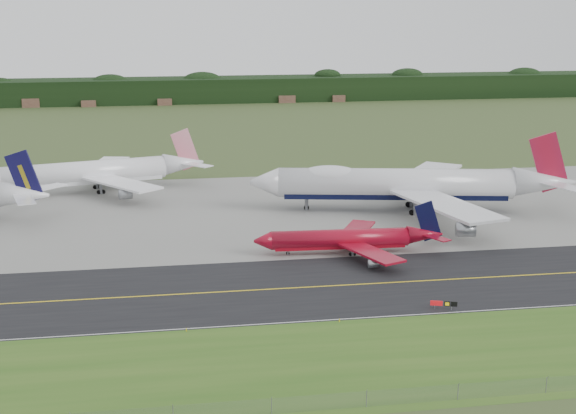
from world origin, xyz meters
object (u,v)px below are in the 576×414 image
Objects in this scene: jet_ba_747 at (407,184)px; jet_red_737 at (350,239)px; taxiway_sign at (444,304)px; jet_star_tail at (97,172)px.

jet_ba_747 is 2.01× the size of jet_red_737.
taxiway_sign is (8.10, -32.63, -1.86)m from jet_red_737.
jet_star_tail is (-75.42, 32.98, -1.49)m from jet_ba_747.
jet_star_tail is (-54.29, 63.51, 2.32)m from jet_red_737.
jet_ba_747 is at bearing 55.31° from jet_red_737.
jet_red_737 reaches higher than taxiway_sign.
jet_star_tail is at bearing 122.99° from taxiway_sign.
jet_ba_747 is 64.74m from taxiway_sign.
jet_ba_747 reaches higher than jet_star_tail.
jet_red_737 is 9.17× the size of taxiway_sign.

